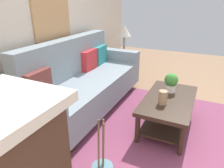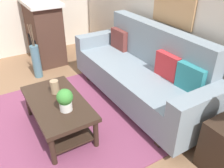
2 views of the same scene
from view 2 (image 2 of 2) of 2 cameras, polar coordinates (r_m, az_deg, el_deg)
The scene contains 15 objects.
ground_plane at distance 3.10m, azimuth -18.89°, elevation -11.57°, with size 9.20×9.20×0.00m, color #8C6647.
wall_back at distance 3.43m, azimuth 15.19°, elevation 18.82°, with size 5.20×0.10×2.70m, color beige.
area_rug at distance 3.18m, azimuth -10.18°, elevation -8.75°, with size 2.24×2.19×0.01m, color #843D5B.
couch at distance 3.36m, azimuth 7.13°, elevation 2.66°, with size 2.40×0.84×1.08m.
throw_pillow_maroon at distance 3.89m, azimuth 1.93°, elevation 10.89°, with size 0.36×0.12×0.32m, color brown.
throw_pillow_crimson at distance 3.08m, azimuth 13.59°, elevation 4.40°, with size 0.36×0.12×0.32m, color red.
throw_pillow_teal at distance 2.85m, azimuth 18.77°, elevation 1.39°, with size 0.36×0.12×0.32m, color teal.
coffee_table at distance 2.88m, azimuth -13.07°, elevation -5.99°, with size 1.10×0.60×0.43m.
tabletop_vase at distance 2.94m, azimuth -13.86°, elevation -0.67°, with size 0.10×0.10×0.17m, color tan.
potted_plant_tabletop at distance 2.58m, azimuth -11.43°, elevation -3.70°, with size 0.18×0.18×0.26m.
fireplace at distance 4.76m, azimuth -16.31°, elevation 12.23°, with size 1.02×0.58×1.16m.
floor_vase at distance 4.22m, azimuth -18.02°, elevation 5.23°, with size 0.14×0.14×0.58m, color slate.
floor_vase_branch_a at distance 4.04m, azimuth -19.01°, elevation 11.11°, with size 0.01×0.01×0.36m, color brown.
floor_vase_branch_b at distance 4.07m, azimuth -18.88°, elevation 11.28°, with size 0.01×0.01×0.36m, color brown.
floor_vase_branch_c at distance 4.06m, azimuth -19.36°, elevation 11.16°, with size 0.01×0.01×0.36m, color brown.
Camera 2 is at (2.35, -0.27, 2.00)m, focal length 37.34 mm.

